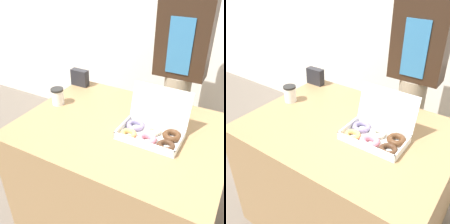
% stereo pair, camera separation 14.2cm
% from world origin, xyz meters
% --- Properties ---
extents(ground_plane, '(14.00, 14.00, 0.00)m').
position_xyz_m(ground_plane, '(0.00, 0.00, 0.00)').
color(ground_plane, '#665B51').
extents(wall_back, '(10.00, 0.05, 2.60)m').
position_xyz_m(wall_back, '(0.00, 1.16, 1.30)').
color(wall_back, silver).
rests_on(wall_back, ground_plane).
extents(table, '(1.17, 0.87, 0.77)m').
position_xyz_m(table, '(0.00, 0.00, 0.38)').
color(table, '#99754C').
rests_on(table, ground_plane).
extents(donut_box, '(0.34, 0.26, 0.24)m').
position_xyz_m(donut_box, '(0.18, -0.01, 0.80)').
color(donut_box, white).
rests_on(donut_box, table).
extents(coffee_cup, '(0.08, 0.08, 0.11)m').
position_xyz_m(coffee_cup, '(-0.48, 0.03, 0.82)').
color(coffee_cup, white).
rests_on(coffee_cup, table).
extents(napkin_holder, '(0.13, 0.05, 0.12)m').
position_xyz_m(napkin_holder, '(-0.52, 0.34, 0.83)').
color(napkin_holder, '#232328').
rests_on(napkin_holder, table).
extents(person_customer, '(0.35, 0.21, 1.66)m').
position_xyz_m(person_customer, '(0.14, 0.60, 0.93)').
color(person_customer, gray).
rests_on(person_customer, ground_plane).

